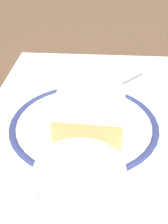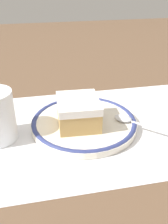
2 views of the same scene
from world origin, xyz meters
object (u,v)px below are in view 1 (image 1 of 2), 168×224
(napkin, at_px, (82,78))
(sugar_packet, at_px, (145,68))
(cake_slice, at_px, (88,114))
(plate, at_px, (84,126))
(cup, at_px, (82,211))
(spoon, at_px, (104,90))

(napkin, xyz_separation_m, sugar_packet, (-0.05, 0.13, 0.00))
(cake_slice, xyz_separation_m, sugar_packet, (-0.23, 0.10, -0.04))
(plate, bearing_deg, cup, 3.52)
(cake_slice, distance_m, spoon, 0.11)
(spoon, bearing_deg, cup, -3.85)
(cup, relative_size, sugar_packet, 1.95)
(spoon, bearing_deg, sugar_packet, 145.59)
(cup, bearing_deg, cake_slice, -178.59)
(napkin, height_order, sugar_packet, sugar_packet)
(plate, xyz_separation_m, cup, (0.17, 0.01, 0.03))
(sugar_packet, bearing_deg, napkin, -68.86)
(plate, xyz_separation_m, cake_slice, (0.01, 0.01, 0.03))
(napkin, bearing_deg, plate, 5.54)
(cup, xyz_separation_m, sugar_packet, (-0.38, 0.10, -0.04))
(spoon, bearing_deg, plate, -17.06)
(plate, height_order, sugar_packet, plate)
(cake_slice, height_order, cup, cup)
(spoon, bearing_deg, cake_slice, -11.56)
(cup, bearing_deg, plate, -176.48)
(plate, bearing_deg, sugar_packet, 152.48)
(cup, distance_m, sugar_packet, 0.40)
(cup, height_order, napkin, cup)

